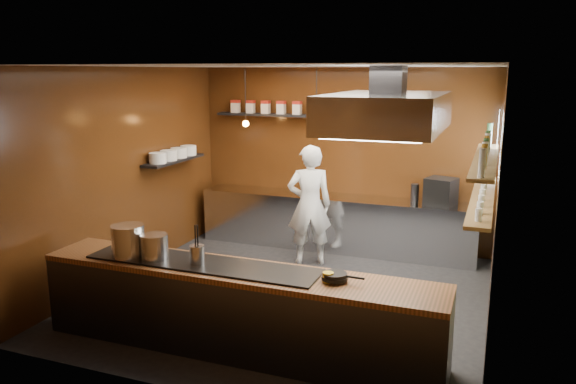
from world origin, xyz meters
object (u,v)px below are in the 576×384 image
at_px(espresso_machine, 441,192).
at_px(chef, 309,205).
at_px(stockpot_small, 155,247).
at_px(stockpot_large, 128,241).
at_px(extractor_hood, 387,111).

distance_m(espresso_machine, chef, 2.05).
height_order(stockpot_small, chef, chef).
height_order(stockpot_large, espresso_machine, espresso_machine).
relative_size(stockpot_large, stockpot_small, 1.23).
bearing_deg(chef, stockpot_small, 51.05).
xyz_separation_m(extractor_hood, espresso_machine, (0.39, 2.57, -1.39)).
relative_size(extractor_hood, espresso_machine, 4.71).
distance_m(extractor_hood, chef, 2.76).
bearing_deg(stockpot_large, extractor_hood, 26.81).
distance_m(extractor_hood, espresso_machine, 2.95).
bearing_deg(espresso_machine, chef, -139.74).
bearing_deg(stockpot_large, chef, 70.09).
bearing_deg(stockpot_large, espresso_machine, 52.63).
xyz_separation_m(stockpot_small, chef, (0.76, 3.00, -0.15)).
xyz_separation_m(stockpot_large, espresso_machine, (2.95, 3.87, -0.00)).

